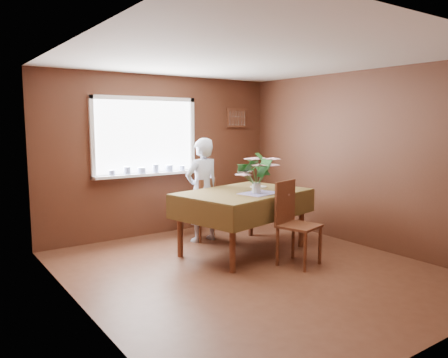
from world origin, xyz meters
TOP-DOWN VIEW (x-y plane):
  - floor at (0.00, 0.00)m, footprint 4.50×4.50m
  - ceiling at (0.00, 0.00)m, footprint 4.50×4.50m
  - wall_back at (0.00, 2.25)m, footprint 4.00×0.00m
  - wall_front at (0.00, -2.25)m, footprint 4.00×0.00m
  - wall_left at (-2.00, 0.00)m, footprint 0.00×4.50m
  - wall_right at (2.00, 0.00)m, footprint 0.00×4.50m
  - window_assembly at (-0.30, 2.20)m, footprint 1.72×0.20m
  - spoon_rack at (1.45, 2.22)m, footprint 0.44×0.05m
  - dining_table at (0.40, 0.66)m, footprint 1.94×1.52m
  - chair_far at (0.27, 1.51)m, footprint 0.52×0.52m
  - chair_near at (0.59, -0.11)m, footprint 0.55×0.55m
  - seated_woman at (0.23, 1.44)m, footprint 0.58×0.40m
  - flower_bouquet at (0.42, 0.41)m, footprint 0.56×0.56m
  - side_plate at (0.80, 0.83)m, footprint 0.31×0.31m
  - table_knife at (0.69, 0.42)m, footprint 0.10×0.23m

SIDE VIEW (x-z plane):
  - floor at x=0.00m, z-range 0.00..0.00m
  - chair_far at x=0.27m, z-range 0.04..0.98m
  - chair_near at x=0.59m, z-range 0.04..1.09m
  - dining_table at x=0.40m, z-range 0.31..1.16m
  - seated_woman at x=0.23m, z-range 0.00..1.54m
  - side_plate at x=0.80m, z-range 0.84..0.86m
  - table_knife at x=0.69m, z-range 0.85..0.85m
  - flower_bouquet at x=0.42m, z-range 0.91..1.40m
  - wall_back at x=0.00m, z-range -0.75..3.25m
  - wall_front at x=0.00m, z-range -0.75..3.25m
  - wall_left at x=-2.00m, z-range -1.00..3.50m
  - wall_right at x=2.00m, z-range -1.00..3.50m
  - window_assembly at x=-0.30m, z-range 0.74..1.96m
  - spoon_rack at x=1.45m, z-range 1.69..2.02m
  - ceiling at x=0.00m, z-range 2.50..2.50m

